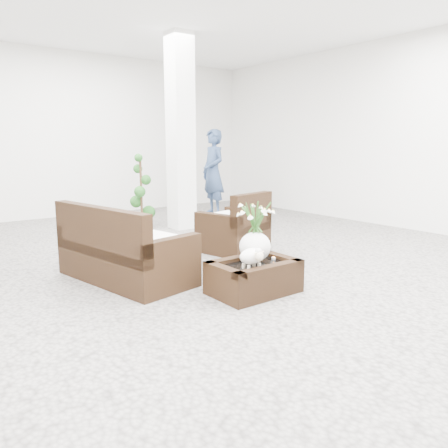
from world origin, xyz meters
TOP-DOWN VIEW (x-y plane):
  - ground at (0.00, 0.00)m, footprint 11.00×11.00m
  - column at (1.20, 2.80)m, footprint 0.40×0.40m
  - coffee_table at (-0.16, -0.83)m, footprint 0.90×0.60m
  - sheep_figurine at (-0.28, -0.93)m, footprint 0.28×0.23m
  - planter_narcissus at (-0.06, -0.73)m, footprint 0.44×0.44m
  - tealight at (0.14, -0.81)m, footprint 0.04×0.04m
  - armchair at (0.83, 0.77)m, footprint 0.99×0.96m
  - loveseat at (-1.02, 0.43)m, footprint 1.11×1.79m
  - topiary at (0.65, 3.35)m, footprint 0.36×0.36m
  - shopper at (2.61, 3.75)m, footprint 0.52×0.73m

SIDE VIEW (x-z plane):
  - ground at x=0.00m, z-range 0.00..0.00m
  - coffee_table at x=-0.16m, z-range 0.00..0.31m
  - tealight at x=0.14m, z-range 0.31..0.34m
  - sheep_figurine at x=-0.28m, z-range 0.31..0.52m
  - armchair at x=0.83m, z-range 0.00..0.88m
  - loveseat at x=-1.02m, z-range 0.00..0.89m
  - topiary at x=0.65m, z-range 0.00..1.35m
  - planter_narcissus at x=-0.06m, z-range 0.31..1.11m
  - shopper at x=2.61m, z-range 0.00..1.88m
  - column at x=1.20m, z-range 0.00..3.50m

